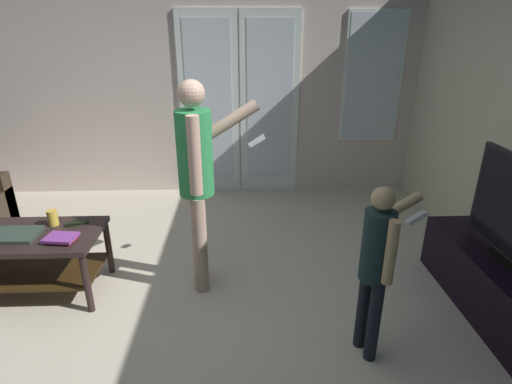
{
  "coord_description": "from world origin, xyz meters",
  "views": [
    {
      "loc": [
        0.68,
        -2.33,
        1.93
      ],
      "look_at": [
        0.78,
        0.24,
        0.88
      ],
      "focal_mm": 28.29,
      "sensor_mm": 36.0,
      "label": 1
    }
  ],
  "objects_px": {
    "coffee_table": "(29,250)",
    "person_child": "(377,259)",
    "person_adult": "(198,170)",
    "cup_near_edge": "(53,218)",
    "book_stack": "(61,238)",
    "tv_remote_black": "(77,223)",
    "tv_stand": "(501,291)",
    "laptop_closed": "(14,235)"
  },
  "relations": [
    {
      "from": "person_adult",
      "to": "cup_near_edge",
      "type": "distance_m",
      "value": 1.22
    },
    {
      "from": "tv_stand",
      "to": "person_child",
      "type": "bearing_deg",
      "value": -164.06
    },
    {
      "from": "tv_stand",
      "to": "tv_remote_black",
      "type": "distance_m",
      "value": 3.17
    },
    {
      "from": "coffee_table",
      "to": "book_stack",
      "type": "relative_size",
      "value": 4.63
    },
    {
      "from": "person_adult",
      "to": "tv_remote_black",
      "type": "relative_size",
      "value": 9.51
    },
    {
      "from": "book_stack",
      "to": "coffee_table",
      "type": "bearing_deg",
      "value": 158.92
    },
    {
      "from": "person_child",
      "to": "laptop_closed",
      "type": "bearing_deg",
      "value": 164.42
    },
    {
      "from": "tv_remote_black",
      "to": "coffee_table",
      "type": "bearing_deg",
      "value": -174.12
    },
    {
      "from": "tv_stand",
      "to": "cup_near_edge",
      "type": "xyz_separation_m",
      "value": [
        -3.28,
        0.58,
        0.35
      ]
    },
    {
      "from": "coffee_table",
      "to": "book_stack",
      "type": "xyz_separation_m",
      "value": [
        0.32,
        -0.12,
        0.16
      ]
    },
    {
      "from": "laptop_closed",
      "to": "cup_near_edge",
      "type": "height_order",
      "value": "cup_near_edge"
    },
    {
      "from": "tv_stand",
      "to": "laptop_closed",
      "type": "bearing_deg",
      "value": 173.58
    },
    {
      "from": "tv_remote_black",
      "to": "book_stack",
      "type": "height_order",
      "value": "book_stack"
    },
    {
      "from": "tv_stand",
      "to": "person_child",
      "type": "xyz_separation_m",
      "value": [
        -1.03,
        -0.29,
        0.47
      ]
    },
    {
      "from": "cup_near_edge",
      "to": "laptop_closed",
      "type": "bearing_deg",
      "value": -139.22
    },
    {
      "from": "tv_remote_black",
      "to": "book_stack",
      "type": "bearing_deg",
      "value": -110.87
    },
    {
      "from": "laptop_closed",
      "to": "tv_stand",
      "type": "bearing_deg",
      "value": -5.82
    },
    {
      "from": "laptop_closed",
      "to": "cup_near_edge",
      "type": "xyz_separation_m",
      "value": [
        0.21,
        0.18,
        0.05
      ]
    },
    {
      "from": "person_child",
      "to": "laptop_closed",
      "type": "xyz_separation_m",
      "value": [
        -2.46,
        0.69,
        -0.16
      ]
    },
    {
      "from": "tv_stand",
      "to": "person_adult",
      "type": "bearing_deg",
      "value": 166.93
    },
    {
      "from": "laptop_closed",
      "to": "coffee_table",
      "type": "bearing_deg",
      "value": 34.18
    },
    {
      "from": "coffee_table",
      "to": "person_child",
      "type": "distance_m",
      "value": 2.53
    },
    {
      "from": "laptop_closed",
      "to": "tv_remote_black",
      "type": "height_order",
      "value": "laptop_closed"
    },
    {
      "from": "tv_stand",
      "to": "person_child",
      "type": "height_order",
      "value": "person_child"
    },
    {
      "from": "person_child",
      "to": "tv_remote_black",
      "type": "bearing_deg",
      "value": 157.22
    },
    {
      "from": "coffee_table",
      "to": "tv_stand",
      "type": "relative_size",
      "value": 0.7
    },
    {
      "from": "tv_stand",
      "to": "cup_near_edge",
      "type": "relative_size",
      "value": 12.45
    },
    {
      "from": "person_child",
      "to": "person_adult",
      "type": "bearing_deg",
      "value": 144.4
    },
    {
      "from": "cup_near_edge",
      "to": "tv_stand",
      "type": "bearing_deg",
      "value": -9.96
    },
    {
      "from": "tv_remote_black",
      "to": "book_stack",
      "type": "distance_m",
      "value": 0.27
    },
    {
      "from": "coffee_table",
      "to": "tv_stand",
      "type": "bearing_deg",
      "value": -7.19
    },
    {
      "from": "person_adult",
      "to": "book_stack",
      "type": "distance_m",
      "value": 1.09
    },
    {
      "from": "cup_near_edge",
      "to": "tv_remote_black",
      "type": "distance_m",
      "value": 0.19
    },
    {
      "from": "coffee_table",
      "to": "person_adult",
      "type": "distance_m",
      "value": 1.43
    },
    {
      "from": "coffee_table",
      "to": "tv_remote_black",
      "type": "distance_m",
      "value": 0.39
    },
    {
      "from": "book_stack",
      "to": "laptop_closed",
      "type": "bearing_deg",
      "value": 167.8
    },
    {
      "from": "laptop_closed",
      "to": "book_stack",
      "type": "distance_m",
      "value": 0.38
    },
    {
      "from": "person_child",
      "to": "cup_near_edge",
      "type": "height_order",
      "value": "person_child"
    },
    {
      "from": "tv_remote_black",
      "to": "person_child",
      "type": "bearing_deg",
      "value": -40.32
    },
    {
      "from": "cup_near_edge",
      "to": "person_adult",
      "type": "bearing_deg",
      "value": -4.05
    },
    {
      "from": "laptop_closed",
      "to": "book_stack",
      "type": "bearing_deg",
      "value": -11.61
    },
    {
      "from": "coffee_table",
      "to": "tv_remote_black",
      "type": "height_order",
      "value": "tv_remote_black"
    }
  ]
}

